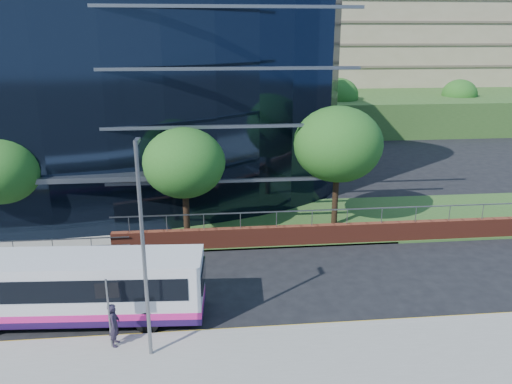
{
  "coord_description": "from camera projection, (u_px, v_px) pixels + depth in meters",
  "views": [
    {
      "loc": [
        8.26,
        -18.24,
        11.4
      ],
      "look_at": [
        10.93,
        8.0,
        3.03
      ],
      "focal_mm": 35.0,
      "sensor_mm": 36.0,
      "label": 1
    }
  ],
  "objects": [
    {
      "name": "pedestrian",
      "position": [
        114.0,
        325.0,
        18.66
      ],
      "size": [
        0.42,
        0.63,
        1.72
      ],
      "primitive_type": "imported",
      "rotation": [
        0.0,
        0.0,
        1.56
      ],
      "color": "#272030",
      "rests_on": "pavement_near"
    },
    {
      "name": "tree_far_d",
      "position": [
        338.0,
        144.0,
        29.4
      ],
      "size": [
        5.28,
        5.28,
        7.44
      ],
      "color": "black",
      "rests_on": "ground"
    },
    {
      "name": "tree_far_c",
      "position": [
        184.0,
        163.0,
        27.79
      ],
      "size": [
        4.62,
        4.62,
        6.51
      ],
      "color": "black",
      "rests_on": "ground"
    },
    {
      "name": "streetlight_east",
      "position": [
        143.0,
        246.0,
        17.12
      ],
      "size": [
        0.15,
        0.77,
        8.0
      ],
      "color": "slate",
      "rests_on": "pavement_near"
    },
    {
      "name": "tree_dist_e",
      "position": [
        339.0,
        95.0,
        58.82
      ],
      "size": [
        4.62,
        4.62,
        6.51
      ],
      "color": "black",
      "rests_on": "ground"
    },
    {
      "name": "city_bus",
      "position": [
        78.0,
        287.0,
        20.42
      ],
      "size": [
        10.57,
        3.05,
        2.82
      ],
      "rotation": [
        0.0,
        0.0,
        -0.06
      ],
      "color": "silver",
      "rests_on": "ground"
    },
    {
      "name": "grass_verge",
      "position": [
        449.0,
        215.0,
        32.68
      ],
      "size": [
        36.0,
        8.0,
        0.12
      ],
      "primitive_type": "cube",
      "color": "#2D511E",
      "rests_on": "ground"
    },
    {
      "name": "street_sign",
      "position": [
        108.0,
        299.0,
        18.23
      ],
      "size": [
        0.85,
        0.09,
        2.8
      ],
      "color": "slate",
      "rests_on": "pavement_near"
    },
    {
      "name": "ground",
      "position": [
        5.0,
        332.0,
        19.95
      ],
      "size": [
        200.0,
        200.0,
        0.0
      ],
      "primitive_type": "plane",
      "color": "black",
      "rests_on": "ground"
    },
    {
      "name": "glass_office",
      "position": [
        38.0,
        82.0,
        36.91
      ],
      "size": [
        44.0,
        23.1,
        16.0
      ],
      "color": "black",
      "rests_on": "ground"
    },
    {
      "name": "tree_far_b",
      "position": [
        1.0,
        171.0,
        27.39
      ],
      "size": [
        4.29,
        4.29,
        6.05
      ],
      "color": "black",
      "rests_on": "ground"
    },
    {
      "name": "apartment_block",
      "position": [
        364.0,
        36.0,
        73.93
      ],
      "size": [
        60.0,
        42.0,
        30.0
      ],
      "color": "#2D511E",
      "rests_on": "ground"
    },
    {
      "name": "retaining_wall",
      "position": [
        414.0,
        231.0,
        28.61
      ],
      "size": [
        34.0,
        0.4,
        2.11
      ],
      "color": "maroon",
      "rests_on": "ground"
    },
    {
      "name": "tree_dist_f",
      "position": [
        459.0,
        94.0,
        62.36
      ],
      "size": [
        4.29,
        4.29,
        6.05
      ],
      "color": "black",
      "rests_on": "ground"
    }
  ]
}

